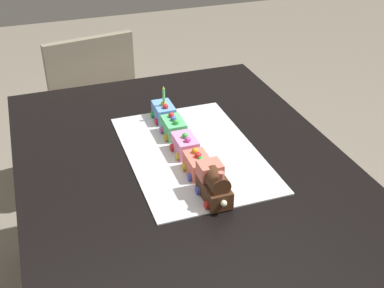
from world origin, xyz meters
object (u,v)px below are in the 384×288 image
Objects in this scene: chair at (89,107)px; birthday_candle at (164,94)px; dining_table at (188,197)px; cake_car_tanker_sky_blue at (164,112)px; cake_locomotive at (214,184)px; cake_car_hopper_bubblegum at (185,145)px; cake_car_flatbed_mint_green at (174,127)px; cake_car_gondola_coral at (198,165)px.

chair is 0.83m from birthday_candle.
cake_car_tanker_sky_blue reaches higher than dining_table.
cake_car_hopper_bubblegum is at bearing -0.00° from cake_locomotive.
cake_locomotive is 1.40× the size of cake_car_tanker_sky_blue.
dining_table is 1.63× the size of chair.
cake_car_flatbed_mint_green is at bearing -5.73° from dining_table.
chair is at bearing 12.06° from cake_car_flatbed_mint_green.
dining_table is 14.00× the size of cake_car_flatbed_mint_green.
cake_car_tanker_sky_blue is 1.62× the size of birthday_candle.
dining_table is 14.00× the size of cake_car_gondola_coral.
chair is at bearing 8.45° from cake_locomotive.
chair is (1.03, 0.16, -0.16)m from dining_table.
cake_car_tanker_sky_blue is at bearing -3.61° from dining_table.
birthday_candle reaches higher than cake_car_tanker_sky_blue.
chair is 1.13m from cake_car_gondola_coral.
cake_car_flatbed_mint_green is 0.13m from birthday_candle.
dining_table is 22.69× the size of birthday_candle.
cake_locomotive is (-0.17, -0.02, 0.16)m from dining_table.
cake_car_hopper_bubblegum is at bearing 91.53° from chair.
dining_table is at bearing 166.07° from cake_car_hopper_bubblegum.
cake_car_tanker_sky_blue is (0.24, 0.00, 0.00)m from cake_car_hopper_bubblegum.
chair is at bearing 8.71° from dining_table.
cake_locomotive is at bearing 89.39° from chair.
birthday_candle is (0.35, 0.00, 0.07)m from cake_car_gondola_coral.
cake_car_gondola_coral is 1.00× the size of cake_car_hopper_bubblegum.
birthday_candle is (0.48, 0.00, 0.05)m from cake_locomotive.
birthday_candle reaches higher than cake_car_gondola_coral.
birthday_candle is (-0.72, -0.18, 0.37)m from chair.
cake_car_hopper_bubblegum is 0.24m from birthday_candle.
cake_car_flatbed_mint_green is at bearing 180.00° from cake_car_tanker_sky_blue.
cake_locomotive is 2.27× the size of birthday_candle.
cake_car_tanker_sky_blue is (0.35, 0.00, -0.00)m from cake_car_gondola_coral.
cake_car_hopper_bubblegum is 1.62× the size of birthday_candle.
chair is 13.94× the size of birthday_candle.
cake_locomotive reaches higher than cake_car_hopper_bubblegum.
cake_car_hopper_bubblegum is 1.00× the size of cake_car_tanker_sky_blue.
birthday_candle reaches higher than cake_car_flatbed_mint_green.
cake_locomotive is at bearing 180.00° from cake_car_tanker_sky_blue.
dining_table is at bearing 89.64° from chair.
chair is 1.25m from cake_locomotive.
dining_table is 14.00× the size of cake_car_hopper_bubblegum.
cake_car_tanker_sky_blue is at bearing 0.00° from cake_car_hopper_bubblegum.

